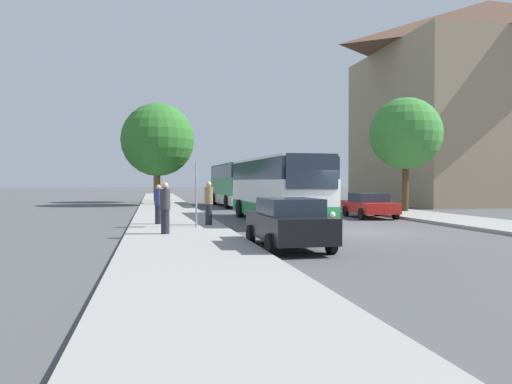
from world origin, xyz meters
name	(u,v)px	position (x,y,z in m)	size (l,w,h in m)	color
ground_plane	(362,233)	(0.00, 0.00, 0.00)	(300.00, 300.00, 0.00)	#4C4C4F
sidewalk_left	(182,235)	(-7.00, 0.00, 0.07)	(4.00, 120.00, 0.15)	gray
building_right_background	(487,102)	(21.97, 22.20, 9.24)	(20.41, 15.94, 18.48)	gray
bus_front	(277,188)	(-1.85, 6.37, 1.71)	(3.04, 10.64, 3.19)	#238942
bus_middle	(235,184)	(-1.48, 21.50, 1.81)	(2.96, 10.48, 3.39)	silver
parked_car_left_curb	(288,222)	(-4.02, -3.71, 0.80)	(1.99, 4.30, 1.53)	black
parked_car_right_near	(369,205)	(3.78, 7.62, 0.73)	(2.25, 4.20, 1.37)	red
parked_car_right_far	(284,195)	(3.85, 26.27, 0.76)	(1.93, 4.21, 1.46)	#233D9E
bus_stop_sign	(196,187)	(-6.26, 2.47, 1.82)	(0.08, 0.45, 2.70)	gray
pedestrian_waiting_near	(158,204)	(-7.77, 4.21, 1.02)	(0.36, 0.36, 1.73)	#23232D
pedestrian_waiting_far	(165,208)	(-7.58, -0.04, 1.09)	(0.36, 0.36, 1.85)	#23232D
pedestrian_walking_back	(209,203)	(-5.65, 3.30, 1.11)	(0.36, 0.36, 1.88)	#23232D
tree_left_near	(158,140)	(-7.56, 24.52, 5.51)	(6.11, 6.11, 8.42)	brown
tree_left_far	(156,137)	(-7.71, 30.93, 6.30)	(4.95, 4.95, 8.64)	brown
tree_right_near	(406,134)	(7.65, 10.75, 5.03)	(4.53, 4.53, 7.16)	#47331E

